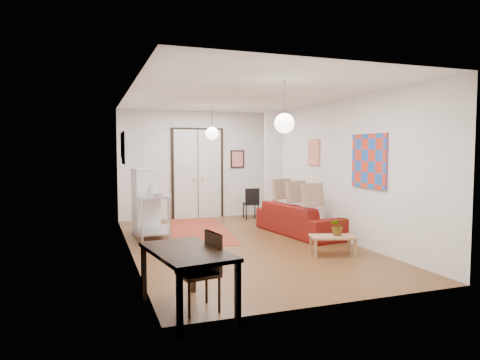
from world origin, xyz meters
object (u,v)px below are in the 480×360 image
object	(u,v)px
fridge	(146,202)
dining_chair_far	(196,265)
dining_chair_near	(196,265)
coffee_table	(333,238)
dining_table	(187,257)
sofa	(300,219)
kitchen_counter	(156,210)
black_side_chair	(250,201)

from	to	relation	value
fridge	dining_chair_far	distance (m)	4.66
dining_chair_near	dining_chair_far	distance (m)	0.00
coffee_table	dining_table	xyz separation A→B (m)	(-2.99, -1.74, 0.34)
sofa	kitchen_counter	world-z (taller)	kitchen_counter
dining_chair_far	dining_table	bearing A→B (deg)	-64.97
dining_table	fridge	bearing A→B (deg)	88.52
fridge	black_side_chair	xyz separation A→B (m)	(2.92, 1.28, -0.24)
sofa	kitchen_counter	xyz separation A→B (m)	(-3.06, 0.58, 0.27)
coffee_table	black_side_chair	bearing A→B (deg)	89.21
sofa	fridge	size ratio (longest dim) A/B	1.60
black_side_chair	kitchen_counter	bearing A→B (deg)	39.40
black_side_chair	dining_chair_near	bearing A→B (deg)	70.29
coffee_table	dining_chair_near	xyz separation A→B (m)	(-2.86, -1.65, 0.21)
fridge	dining_chair_far	xyz separation A→B (m)	(0.00, -4.66, -0.21)
dining_table	black_side_chair	world-z (taller)	black_side_chair
sofa	coffee_table	world-z (taller)	sofa
dining_chair_near	sofa	bearing A→B (deg)	128.35
fridge	dining_chair_far	world-z (taller)	fridge
dining_table	dining_chair_near	world-z (taller)	dining_chair_near
fridge	black_side_chair	world-z (taller)	fridge
coffee_table	dining_chair_far	bearing A→B (deg)	-149.93
dining_table	dining_chair_near	bearing A→B (deg)	34.69
kitchen_counter	dining_chair_near	xyz separation A→B (m)	(-0.14, -4.14, -0.09)
fridge	dining_table	size ratio (longest dim) A/B	1.03
dining_chair_near	dining_chair_far	xyz separation A→B (m)	(0.00, 0.00, 0.00)
kitchen_counter	fridge	size ratio (longest dim) A/B	0.89
coffee_table	fridge	bearing A→B (deg)	133.65
fridge	dining_table	distance (m)	4.75
sofa	coffee_table	size ratio (longest dim) A/B	2.67
fridge	black_side_chair	size ratio (longest dim) A/B	1.73
dining_chair_near	black_side_chair	bearing A→B (deg)	144.19
sofa	dining_chair_near	bearing A→B (deg)	130.01
dining_table	dining_chair_far	world-z (taller)	dining_chair_far
coffee_table	fridge	xyz separation A→B (m)	(-2.86, 3.00, 0.42)
sofa	black_side_chair	distance (m)	2.41
kitchen_counter	fridge	bearing A→B (deg)	113.61
coffee_table	sofa	bearing A→B (deg)	79.79
fridge	dining_table	xyz separation A→B (m)	(-0.12, -4.74, -0.08)
black_side_chair	coffee_table	bearing A→B (deg)	95.66
kitchen_counter	black_side_chair	size ratio (longest dim) A/B	1.54
dining_table	dining_chair_near	xyz separation A→B (m)	(0.13, 0.09, -0.13)
kitchen_counter	dining_chair_far	world-z (taller)	kitchen_counter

